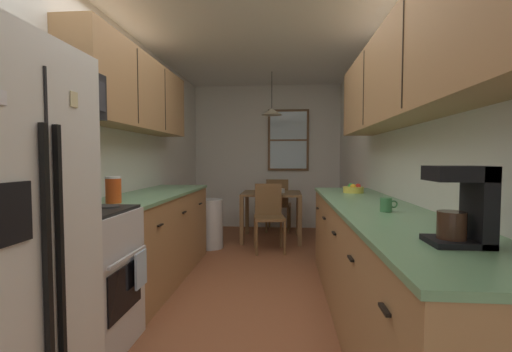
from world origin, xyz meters
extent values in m
plane|color=brown|center=(0.00, 1.00, 0.00)|extent=(12.00, 12.00, 0.00)
cube|color=white|center=(-1.35, 1.00, 1.27)|extent=(0.10, 9.00, 2.55)
cube|color=white|center=(1.35, 1.00, 1.27)|extent=(0.10, 9.00, 2.55)
cube|color=white|center=(0.00, 3.65, 1.27)|extent=(4.40, 0.10, 2.55)
cube|color=white|center=(0.00, 1.00, 2.59)|extent=(4.40, 9.00, 0.08)
cube|color=black|center=(-0.63, -1.23, 0.82)|extent=(0.01, 0.01, 1.58)
cube|color=black|center=(-0.62, -1.27, 0.82)|extent=(0.02, 0.02, 1.12)
cube|color=black|center=(-0.62, -1.19, 0.82)|extent=(0.02, 0.02, 1.12)
cube|color=black|center=(-0.63, -1.41, 1.05)|extent=(0.01, 0.15, 0.22)
cube|color=beige|center=(-0.63, -1.05, 1.51)|extent=(0.01, 0.05, 0.07)
cube|color=white|center=(-0.63, -1.45, 1.45)|extent=(0.01, 0.04, 0.05)
cube|color=silver|center=(-0.99, -0.50, 0.45)|extent=(0.62, 0.62, 0.90)
cube|color=black|center=(-0.67, -0.50, 0.42)|extent=(0.01, 0.43, 0.30)
cube|color=silver|center=(-0.65, -0.50, 0.63)|extent=(0.02, 0.49, 0.02)
cube|color=black|center=(-0.99, -0.50, 0.91)|extent=(0.59, 0.59, 0.02)
cube|color=silver|center=(-1.27, -0.50, 1.00)|extent=(0.06, 0.62, 0.20)
cylinder|color=#2D2D2D|center=(-1.13, -0.63, 0.93)|extent=(0.15, 0.15, 0.01)
cylinder|color=#2D2D2D|center=(-1.13, -0.36, 0.93)|extent=(0.15, 0.15, 0.01)
cylinder|color=#2D2D2D|center=(-0.85, -0.63, 0.93)|extent=(0.15, 0.15, 0.01)
cylinder|color=#2D2D2D|center=(-0.85, -0.36, 0.93)|extent=(0.15, 0.15, 0.01)
cube|color=black|center=(-1.11, -0.50, 1.67)|extent=(0.38, 0.56, 0.31)
cube|color=black|center=(-0.92, -0.55, 1.67)|extent=(0.01, 0.34, 0.20)
cube|color=#2D2D33|center=(-0.92, -0.31, 1.67)|extent=(0.01, 0.11, 0.20)
cube|color=#A87A4C|center=(-1.00, 0.83, 0.43)|extent=(0.60, 2.01, 0.87)
cube|color=#6B9E70|center=(-1.00, 0.83, 0.89)|extent=(0.63, 2.03, 0.03)
cube|color=black|center=(-0.69, 0.16, 0.70)|extent=(0.02, 0.10, 0.01)
cube|color=black|center=(-0.69, 0.83, 0.70)|extent=(0.02, 0.10, 0.01)
cube|color=black|center=(-0.69, 1.50, 0.70)|extent=(0.02, 0.10, 0.01)
cube|color=#A87A4C|center=(-1.14, 0.78, 1.89)|extent=(0.32, 2.11, 0.72)
cube|color=#2D2319|center=(-0.98, 0.43, 1.89)|extent=(0.01, 0.01, 0.66)
cube|color=#2D2319|center=(-0.98, 1.12, 1.89)|extent=(0.01, 0.01, 0.66)
cube|color=#A87A4C|center=(1.00, -0.03, 0.43)|extent=(0.60, 3.17, 0.87)
cube|color=#6B9E70|center=(1.00, -0.03, 0.89)|extent=(0.63, 3.19, 0.03)
cube|color=black|center=(0.69, -1.30, 0.70)|extent=(0.02, 0.10, 0.01)
cube|color=black|center=(0.69, -0.66, 0.70)|extent=(0.02, 0.10, 0.01)
cube|color=black|center=(0.69, -0.03, 0.70)|extent=(0.02, 0.10, 0.01)
cube|color=black|center=(0.69, 0.61, 0.70)|extent=(0.02, 0.10, 0.01)
cube|color=black|center=(0.69, 1.24, 0.70)|extent=(0.02, 0.10, 0.01)
cube|color=#A87A4C|center=(1.14, -0.08, 1.83)|extent=(0.32, 2.87, 0.67)
cube|color=#2D2319|center=(0.98, -0.55, 1.83)|extent=(0.01, 0.01, 0.61)
cube|color=#2D2319|center=(0.98, 0.40, 1.83)|extent=(0.01, 0.01, 0.61)
cube|color=brown|center=(0.13, 2.65, 0.71)|extent=(0.89, 0.77, 0.03)
cube|color=brown|center=(-0.29, 2.29, 0.35)|extent=(0.06, 0.06, 0.70)
cube|color=brown|center=(0.54, 2.29, 0.35)|extent=(0.06, 0.06, 0.70)
cube|color=brown|center=(-0.29, 3.00, 0.35)|extent=(0.06, 0.06, 0.70)
cube|color=brown|center=(0.54, 3.00, 0.35)|extent=(0.06, 0.06, 0.70)
cube|color=brown|center=(0.13, 1.98, 0.45)|extent=(0.45, 0.45, 0.04)
cube|color=brown|center=(0.10, 2.16, 0.68)|extent=(0.37, 0.08, 0.45)
cylinder|color=brown|center=(0.33, 1.83, 0.22)|extent=(0.04, 0.04, 0.43)
cylinder|color=brown|center=(-0.03, 1.78, 0.22)|extent=(0.04, 0.04, 0.43)
cylinder|color=brown|center=(0.28, 2.19, 0.22)|extent=(0.04, 0.04, 0.43)
cylinder|color=brown|center=(-0.08, 2.14, 0.22)|extent=(0.04, 0.04, 0.43)
cube|color=brown|center=(0.22, 3.31, 0.45)|extent=(0.44, 0.44, 0.04)
cube|color=brown|center=(0.20, 3.13, 0.68)|extent=(0.37, 0.07, 0.45)
cylinder|color=brown|center=(0.06, 3.51, 0.22)|extent=(0.04, 0.04, 0.43)
cylinder|color=brown|center=(0.42, 3.47, 0.22)|extent=(0.04, 0.04, 0.43)
cylinder|color=brown|center=(0.02, 3.14, 0.22)|extent=(0.04, 0.04, 0.43)
cylinder|color=brown|center=(0.39, 3.11, 0.22)|extent=(0.04, 0.04, 0.43)
cylinder|color=black|center=(0.13, 2.65, 2.28)|extent=(0.01, 0.01, 0.55)
cone|color=beige|center=(0.13, 2.65, 1.95)|extent=(0.31, 0.31, 0.10)
sphere|color=white|center=(0.13, 2.65, 1.97)|extent=(0.06, 0.06, 0.06)
cube|color=brown|center=(0.39, 3.58, 1.57)|extent=(0.72, 0.04, 1.09)
cube|color=silver|center=(0.39, 3.56, 1.57)|extent=(0.64, 0.01, 1.01)
cube|color=brown|center=(0.39, 3.56, 1.57)|extent=(0.64, 0.02, 0.03)
cylinder|color=silver|center=(-0.70, 2.10, 0.34)|extent=(0.35, 0.35, 0.68)
cylinder|color=#D84C19|center=(-1.00, 0.00, 1.00)|extent=(0.12, 0.12, 0.19)
cylinder|color=white|center=(-1.00, 0.00, 1.10)|extent=(0.12, 0.12, 0.02)
cube|color=silver|center=(-0.64, -0.34, 0.50)|extent=(0.02, 0.16, 0.24)
cube|color=black|center=(1.02, -1.12, 0.91)|extent=(0.22, 0.18, 0.02)
cube|color=black|center=(1.10, -1.12, 1.06)|extent=(0.06, 0.18, 0.32)
cube|color=black|center=(1.02, -1.12, 1.19)|extent=(0.22, 0.18, 0.06)
cylinder|color=#331E14|center=(1.00, -1.12, 0.98)|extent=(0.11, 0.11, 0.11)
cylinder|color=#3F7F4C|center=(0.99, -0.27, 0.95)|extent=(0.08, 0.08, 0.09)
torus|color=#3F7F4C|center=(1.03, -0.27, 0.95)|extent=(0.05, 0.01, 0.05)
cylinder|color=#E5D14C|center=(1.02, 0.98, 0.93)|extent=(0.20, 0.20, 0.06)
cylinder|color=black|center=(1.02, 0.98, 0.95)|extent=(0.17, 0.17, 0.03)
sphere|color=red|center=(1.07, 0.98, 0.96)|extent=(0.06, 0.06, 0.06)
sphere|color=green|center=(1.00, 1.02, 0.96)|extent=(0.06, 0.06, 0.06)
sphere|color=yellow|center=(1.01, 0.93, 0.96)|extent=(0.06, 0.06, 0.06)
cylinder|color=silver|center=(0.24, 2.60, 0.76)|extent=(0.17, 0.17, 0.06)
camera|label=1|loc=(0.33, -2.53, 1.25)|focal=23.91mm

